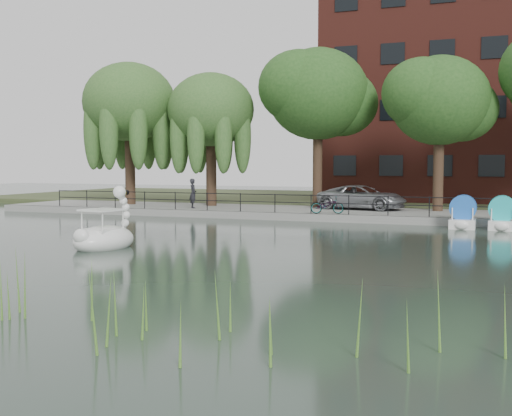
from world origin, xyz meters
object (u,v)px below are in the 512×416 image
Objects in this scene: minivan at (362,196)px; swan_boat at (105,235)px; bicycle at (327,204)px; pedestrian at (193,191)px.

swan_boat is (-5.72, -16.83, -0.71)m from minivan.
swan_boat is at bearing 144.47° from bicycle.
minivan reaches higher than bicycle.
swan_boat reaches higher than bicycle.
pedestrian reaches higher than swan_boat.
bicycle is at bearing 172.55° from minivan.
minivan is 2.04× the size of swan_boat.
bicycle is 13.93m from swan_boat.
pedestrian is (-9.43, -2.53, 0.20)m from minivan.
bicycle is (-1.05, -3.71, -0.29)m from minivan.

